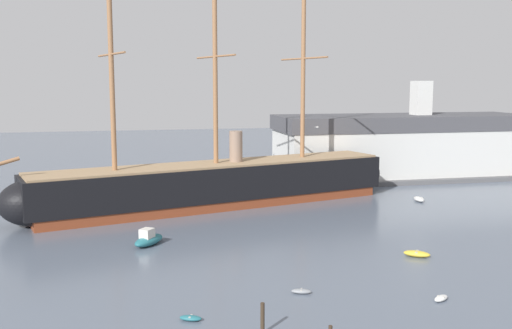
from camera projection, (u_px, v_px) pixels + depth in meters
name	position (u px, v px, depth m)	size (l,w,h in m)	color
tall_ship	(216.00, 184.00, 88.61)	(64.85, 23.32, 31.88)	brown
dinghy_foreground_left	(191.00, 318.00, 46.52)	(1.95, 1.43, 0.42)	#236670
dinghy_foreground_right	(441.00, 298.00, 50.77)	(1.93, 1.63, 0.42)	silver
dinghy_near_centre	(301.00, 291.00, 52.48)	(1.92, 1.32, 0.42)	gray
dinghy_mid_right	(417.00, 254.00, 63.46)	(2.97, 2.65, 0.66)	gold
motorboat_alongside_bow	(149.00, 239.00, 67.95)	(4.44, 4.95, 1.99)	#236670
dinghy_far_right	(419.00, 199.00, 92.87)	(1.62, 3.05, 0.69)	silver
mooring_piling_nearest	(263.00, 318.00, 44.01)	(0.31, 0.31, 2.38)	#382B1E
dockside_warehouse_right	(403.00, 146.00, 115.85)	(53.55, 18.59, 18.70)	#565659
seagull_in_flight	(317.00, 127.00, 61.32)	(0.76, 1.11, 0.14)	silver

